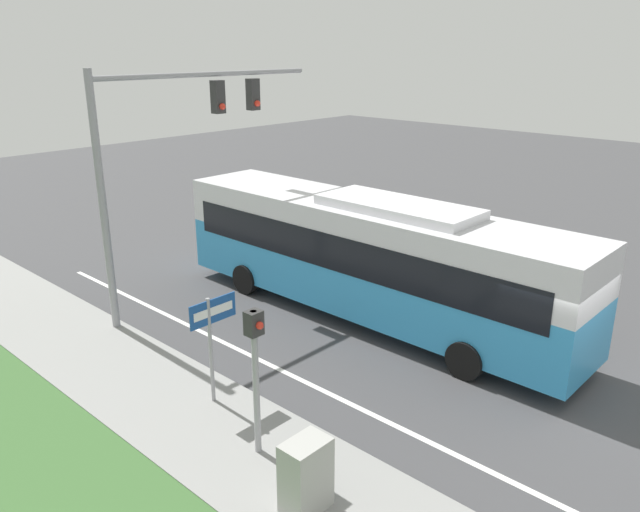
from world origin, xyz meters
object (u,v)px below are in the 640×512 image
Objects in this scene: street_sign at (212,330)px; utility_cabinet at (306,476)px; bus at (368,253)px; pedestrian_signal at (255,360)px; signal_gantry at (172,139)px.

street_sign is 1.94× the size of utility_cabinet.
bus is 4.18× the size of pedestrian_signal.
street_sign is at bearing 73.72° from pedestrian_signal.
pedestrian_signal is at bearing -106.28° from street_sign.
signal_gantry is 6.31m from street_sign.
bus reaches higher than pedestrian_signal.
signal_gantry is at bearing 61.31° from street_sign.
bus is at bearing 31.59° from utility_cabinet.
bus is at bearing 21.46° from pedestrian_signal.
street_sign is (-2.64, -4.82, -3.11)m from signal_gantry.
utility_cabinet is at bearing -113.60° from signal_gantry.
utility_cabinet is (-3.71, -8.49, -4.08)m from signal_gantry.
pedestrian_signal reaches higher than utility_cabinet.
bus is 6.06m from signal_gantry.
street_sign is 3.95m from utility_cabinet.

